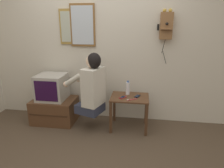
{
  "coord_description": "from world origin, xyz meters",
  "views": [
    {
      "loc": [
        0.67,
        -2.03,
        1.63
      ],
      "look_at": [
        0.25,
        0.79,
        0.74
      ],
      "focal_mm": 32.0,
      "sensor_mm": 36.0,
      "label": 1
    }
  ],
  "objects_px": {
    "framed_picture": "(70,27)",
    "cell_phone_spare": "(137,96)",
    "person": "(92,86)",
    "television": "(52,87)",
    "cell_phone_held": "(123,97)",
    "wall_phone_antique": "(166,25)",
    "wall_mirror": "(83,25)",
    "water_bottle": "(128,88)",
    "toothbrush": "(131,100)"
  },
  "relations": [
    {
      "from": "cell_phone_held",
      "to": "water_bottle",
      "type": "distance_m",
      "value": 0.2
    },
    {
      "from": "television",
      "to": "cell_phone_held",
      "type": "height_order",
      "value": "television"
    },
    {
      "from": "television",
      "to": "toothbrush",
      "type": "relative_size",
      "value": 2.99
    },
    {
      "from": "framed_picture",
      "to": "cell_phone_held",
      "type": "bearing_deg",
      "value": -23.31
    },
    {
      "from": "television",
      "to": "cell_phone_held",
      "type": "relative_size",
      "value": 3.26
    },
    {
      "from": "person",
      "to": "water_bottle",
      "type": "xyz_separation_m",
      "value": [
        0.52,
        0.22,
        -0.09
      ]
    },
    {
      "from": "wall_mirror",
      "to": "cell_phone_spare",
      "type": "distance_m",
      "value": 1.42
    },
    {
      "from": "cell_phone_held",
      "to": "wall_phone_antique",
      "type": "bearing_deg",
      "value": 61.74
    },
    {
      "from": "wall_phone_antique",
      "to": "cell_phone_spare",
      "type": "height_order",
      "value": "wall_phone_antique"
    },
    {
      "from": "cell_phone_held",
      "to": "toothbrush",
      "type": "xyz_separation_m",
      "value": [
        0.13,
        -0.08,
        0.0
      ]
    },
    {
      "from": "wall_phone_antique",
      "to": "wall_mirror",
      "type": "distance_m",
      "value": 1.3
    },
    {
      "from": "person",
      "to": "television",
      "type": "xyz_separation_m",
      "value": [
        -0.72,
        0.18,
        -0.12
      ]
    },
    {
      "from": "cell_phone_spare",
      "to": "television",
      "type": "bearing_deg",
      "value": -158.72
    },
    {
      "from": "person",
      "to": "cell_phone_held",
      "type": "xyz_separation_m",
      "value": [
        0.46,
        0.07,
        -0.18
      ]
    },
    {
      "from": "television",
      "to": "wall_mirror",
      "type": "bearing_deg",
      "value": 29.64
    },
    {
      "from": "cell_phone_held",
      "to": "cell_phone_spare",
      "type": "distance_m",
      "value": 0.23
    },
    {
      "from": "wall_mirror",
      "to": "framed_picture",
      "type": "bearing_deg",
      "value": 179.17
    },
    {
      "from": "framed_picture",
      "to": "cell_phone_spare",
      "type": "bearing_deg",
      "value": -15.59
    },
    {
      "from": "wall_phone_antique",
      "to": "cell_phone_held",
      "type": "xyz_separation_m",
      "value": [
        -0.6,
        -0.35,
        -1.04
      ]
    },
    {
      "from": "television",
      "to": "framed_picture",
      "type": "bearing_deg",
      "value": 46.14
    },
    {
      "from": "water_bottle",
      "to": "toothbrush",
      "type": "bearing_deg",
      "value": -72.88
    },
    {
      "from": "television",
      "to": "toothbrush",
      "type": "bearing_deg",
      "value": -8.25
    },
    {
      "from": "cell_phone_held",
      "to": "toothbrush",
      "type": "distance_m",
      "value": 0.15
    },
    {
      "from": "framed_picture",
      "to": "cell_phone_spare",
      "type": "distance_m",
      "value": 1.55
    },
    {
      "from": "cell_phone_held",
      "to": "water_bottle",
      "type": "height_order",
      "value": "water_bottle"
    },
    {
      "from": "person",
      "to": "water_bottle",
      "type": "bearing_deg",
      "value": -48.0
    },
    {
      "from": "wall_phone_antique",
      "to": "water_bottle",
      "type": "relative_size",
      "value": 3.65
    },
    {
      "from": "person",
      "to": "wall_mirror",
      "type": "bearing_deg",
      "value": 46.28
    },
    {
      "from": "framed_picture",
      "to": "water_bottle",
      "type": "xyz_separation_m",
      "value": [
        0.98,
        -0.24,
        -0.92
      ]
    },
    {
      "from": "wall_mirror",
      "to": "water_bottle",
      "type": "height_order",
      "value": "wall_mirror"
    },
    {
      "from": "television",
      "to": "framed_picture",
      "type": "xyz_separation_m",
      "value": [
        0.27,
        0.28,
        0.95
      ]
    },
    {
      "from": "water_bottle",
      "to": "wall_phone_antique",
      "type": "bearing_deg",
      "value": 19.9
    },
    {
      "from": "toothbrush",
      "to": "water_bottle",
      "type": "bearing_deg",
      "value": -18.01
    },
    {
      "from": "wall_phone_antique",
      "to": "toothbrush",
      "type": "distance_m",
      "value": 1.22
    },
    {
      "from": "television",
      "to": "cell_phone_spare",
      "type": "distance_m",
      "value": 1.4
    },
    {
      "from": "framed_picture",
      "to": "cell_phone_held",
      "type": "xyz_separation_m",
      "value": [
        0.92,
        -0.39,
        -1.02
      ]
    },
    {
      "from": "wall_phone_antique",
      "to": "person",
      "type": "bearing_deg",
      "value": -158.47
    },
    {
      "from": "person",
      "to": "wall_phone_antique",
      "type": "distance_m",
      "value": 1.43
    },
    {
      "from": "television",
      "to": "wall_mirror",
      "type": "height_order",
      "value": "wall_mirror"
    },
    {
      "from": "cell_phone_held",
      "to": "person",
      "type": "bearing_deg",
      "value": -140.46
    },
    {
      "from": "framed_picture",
      "to": "cell_phone_spare",
      "type": "xyz_separation_m",
      "value": [
        1.13,
        -0.32,
        -1.02
      ]
    },
    {
      "from": "wall_mirror",
      "to": "cell_phone_spare",
      "type": "bearing_deg",
      "value": -18.85
    },
    {
      "from": "person",
      "to": "cell_phone_held",
      "type": "distance_m",
      "value": 0.5
    },
    {
      "from": "toothbrush",
      "to": "person",
      "type": "bearing_deg",
      "value": 54.07
    },
    {
      "from": "person",
      "to": "water_bottle",
      "type": "relative_size",
      "value": 4.19
    },
    {
      "from": "framed_picture",
      "to": "television",
      "type": "bearing_deg",
      "value": -133.86
    },
    {
      "from": "framed_picture",
      "to": "cell_phone_held",
      "type": "height_order",
      "value": "framed_picture"
    },
    {
      "from": "cell_phone_held",
      "to": "cell_phone_spare",
      "type": "relative_size",
      "value": 1.0
    },
    {
      "from": "television",
      "to": "cell_phone_spare",
      "type": "relative_size",
      "value": 3.25
    },
    {
      "from": "television",
      "to": "water_bottle",
      "type": "relative_size",
      "value": 2.02
    }
  ]
}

